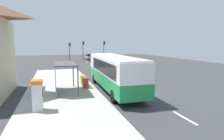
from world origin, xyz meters
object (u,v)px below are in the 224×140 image
object	(u,v)px
traffic_light_near_side	(104,47)
recycling_bin_red	(86,83)
sedan_far	(94,58)
bus_shelter	(62,70)
recycling_bin_yellow	(83,79)
recycling_bin_green	(85,82)
sedan_near	(90,57)
traffic_light_median	(83,48)
white_van	(103,59)
ticket_machine	(37,95)
bus	(114,71)
recycling_bin_orange	(84,80)
traffic_light_far_side	(70,49)

from	to	relation	value
traffic_light_near_side	recycling_bin_red	bearing A→B (deg)	-107.64
sedan_far	bus_shelter	size ratio (longest dim) A/B	1.12
recycling_bin_yellow	bus_shelter	world-z (taller)	bus_shelter
recycling_bin_green	recycling_bin_red	bearing A→B (deg)	-90.00
sedan_near	traffic_light_median	world-z (taller)	traffic_light_median
white_van	recycling_bin_yellow	xyz separation A→B (m)	(-6.40, -16.83, -0.69)
sedan_near	recycling_bin_green	bearing A→B (deg)	-101.12
recycling_bin_yellow	ticket_machine	bearing A→B (deg)	-117.66
bus	traffic_light_median	size ratio (longest dim) A/B	2.24
recycling_bin_yellow	bus_shelter	bearing A→B (deg)	-126.54
sedan_far	ticket_machine	bearing A→B (deg)	-107.57
white_van	sedan_near	size ratio (longest dim) A/B	1.17
recycling_bin_red	recycling_bin_orange	xyz separation A→B (m)	(0.00, 1.40, 0.00)
bus	recycling_bin_orange	distance (m)	3.62
bus	recycling_bin_green	xyz separation A→B (m)	(-2.49, 1.65, -1.19)
white_van	recycling_bin_orange	world-z (taller)	white_van
traffic_light_near_side	traffic_light_far_side	world-z (taller)	traffic_light_near_side
bus	traffic_light_near_side	world-z (taller)	traffic_light_near_side
traffic_light_near_side	bus_shelter	size ratio (longest dim) A/B	1.24
recycling_bin_orange	traffic_light_median	bearing A→B (deg)	81.48
recycling_bin_green	traffic_light_median	distance (m)	31.84
traffic_light_near_side	traffic_light_median	bearing A→B (deg)	162.58
recycling_bin_red	recycling_bin_orange	size ratio (longest dim) A/B	1.00
recycling_bin_green	traffic_light_far_side	world-z (taller)	traffic_light_far_side
traffic_light_near_side	bus_shelter	distance (m)	33.59
traffic_light_near_side	traffic_light_far_side	bearing A→B (deg)	174.68
recycling_bin_red	recycling_bin_green	bearing A→B (deg)	90.00
recycling_bin_yellow	bus	bearing A→B (deg)	-50.77
sedan_far	recycling_bin_red	distance (m)	28.22
recycling_bin_yellow	traffic_light_median	bearing A→B (deg)	81.28
traffic_light_far_side	traffic_light_median	bearing A→B (deg)	12.89
white_van	traffic_light_median	bearing A→B (deg)	97.78
sedan_far	recycling_bin_orange	xyz separation A→B (m)	(-6.50, -26.06, -0.14)
bus	recycling_bin_red	bearing A→B (deg)	159.15
white_van	recycling_bin_green	world-z (taller)	white_van
bus	sedan_near	xyz separation A→B (m)	(4.01, 34.73, -1.05)
ticket_machine	recycling_bin_green	world-z (taller)	ticket_machine
recycling_bin_yellow	traffic_light_near_side	size ratio (longest dim) A/B	0.19
white_van	bus_shelter	world-z (taller)	bus_shelter
traffic_light_far_side	bus_shelter	world-z (taller)	traffic_light_far_side
recycling_bin_orange	traffic_light_far_side	xyz separation A→B (m)	(1.11, 29.90, 2.38)
recycling_bin_green	traffic_light_far_side	bearing A→B (deg)	87.93
bus	sedan_far	size ratio (longest dim) A/B	2.47
ticket_machine	recycling_bin_yellow	world-z (taller)	ticket_machine
ticket_machine	recycling_bin_orange	world-z (taller)	ticket_machine
bus_shelter	recycling_bin_red	bearing A→B (deg)	21.82
bus_shelter	recycling_bin_green	bearing A→B (deg)	35.63
bus_shelter	traffic_light_far_side	bearing A→B (deg)	84.11
sedan_far	ticket_machine	size ratio (longest dim) A/B	2.31
recycling_bin_red	bus	bearing A→B (deg)	-20.85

